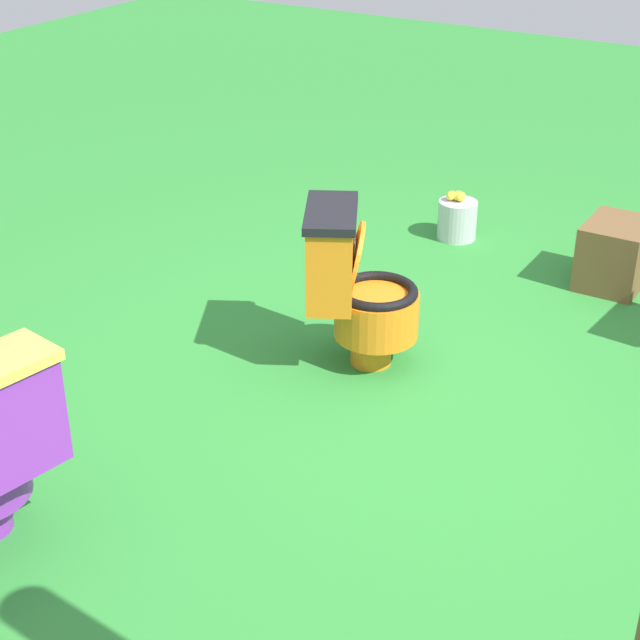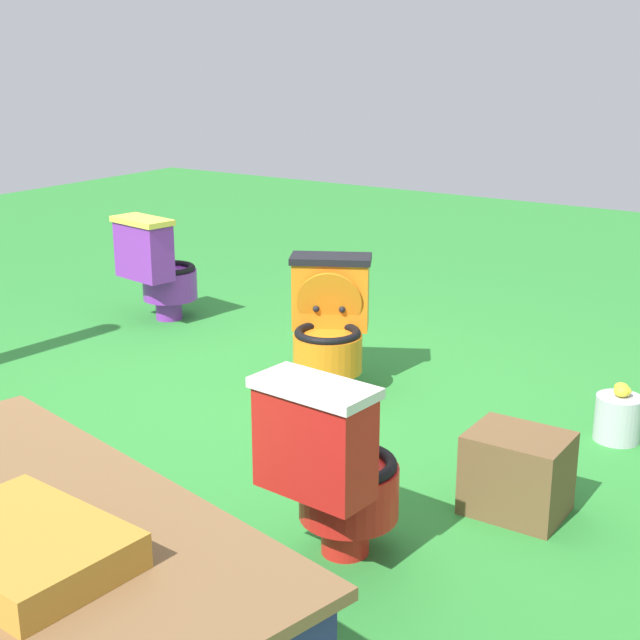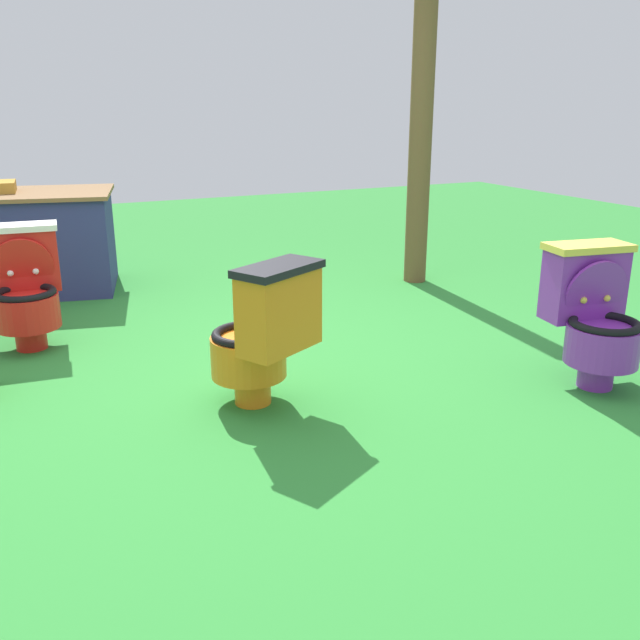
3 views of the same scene
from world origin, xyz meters
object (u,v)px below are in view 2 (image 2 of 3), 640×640
toilet_purple (158,268)px  lemon_bucket (618,417)px  toilet_red (333,467)px  toilet_orange (329,324)px  small_crate (517,473)px

toilet_purple → lemon_bucket: bearing=5.3°
toilet_purple → toilet_red: bearing=-26.1°
toilet_purple → toilet_orange: 1.72m
toilet_red → small_crate: bearing=64.9°
toilet_purple → small_crate: size_ratio=1.88×
toilet_orange → small_crate: size_ratio=1.88×
toilet_red → toilet_orange: 1.74m
toilet_orange → small_crate: bearing=123.7°
toilet_orange → small_crate: 1.58m
toilet_purple → lemon_bucket: 3.20m
small_crate → lemon_bucket: 0.95m
toilet_purple → lemon_bucket: size_ratio=2.63×
toilet_red → toilet_orange: size_ratio=1.00×
toilet_purple → toilet_orange: bearing=-5.2°
small_crate → toilet_purple: bearing=-21.3°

